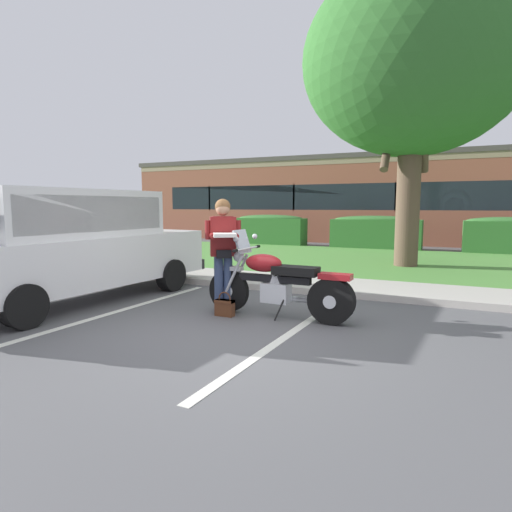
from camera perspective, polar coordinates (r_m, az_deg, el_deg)
name	(u,v)px	position (r m, az deg, el deg)	size (l,w,h in m)	color
ground_plane	(239,333)	(5.54, -2.31, -10.13)	(140.00, 140.00, 0.00)	#565659
curb_strip	(305,290)	(7.95, 6.56, -4.55)	(60.00, 0.20, 0.12)	#B7B2A8
concrete_walk	(319,284)	(8.75, 8.29, -3.68)	(60.00, 1.50, 0.08)	#B7B2A8
grass_lawn	(360,260)	(12.78, 13.62, -0.58)	(60.00, 6.88, 0.06)	#518E3D
stall_stripe_0	(117,311)	(6.93, -17.97, -7.00)	(0.12, 4.40, 0.01)	silver
stall_stripe_1	(289,334)	(5.48, 4.43, -10.29)	(0.12, 4.40, 0.01)	silver
motorcycle	(283,284)	(6.15, 3.54, -3.77)	(2.24, 0.82, 1.26)	black
rider_person	(223,246)	(6.41, -4.37, 1.33)	(0.61, 0.67, 1.70)	black
handbag	(225,306)	(6.33, -4.17, -6.66)	(0.28, 0.13, 0.36)	#562D19
parked_suv_adjacent	(70,245)	(7.84, -23.47, 1.39)	(2.30, 4.97, 1.86)	white
shade_tree	(414,62)	(12.23, 20.18, 23.04)	(5.46, 5.46, 7.48)	brown
hedge_left	(270,229)	(17.63, 1.87, 3.58)	(2.92, 0.90, 1.24)	#336B2D
hedge_center_left	(376,232)	(16.46, 15.58, 3.12)	(3.23, 0.90, 1.24)	#336B2D
hedge_center_right	(508,235)	(16.33, 30.39, 2.42)	(2.67, 0.90, 1.24)	#336B2D
brick_building	(407,200)	(22.62, 19.34, 7.05)	(25.74, 8.86, 3.79)	#93513D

